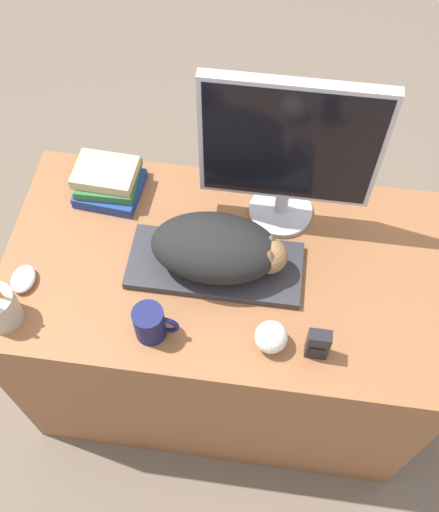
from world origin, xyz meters
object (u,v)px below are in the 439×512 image
(book_stack, at_px, (108,181))
(coffee_mug, at_px, (151,323))
(keyboard, at_px, (215,266))
(cat, at_px, (219,248))
(baseball, at_px, (271,337))
(phone, at_px, (318,344))
(monitor, at_px, (289,150))
(computer_mouse, at_px, (23,279))

(book_stack, bearing_deg, coffee_mug, -63.85)
(keyboard, height_order, coffee_mug, coffee_mug)
(cat, height_order, coffee_mug, cat)
(cat, distance_m, baseball, 0.25)
(coffee_mug, relative_size, phone, 1.08)
(monitor, xyz_separation_m, computer_mouse, (-0.63, -0.31, -0.24))
(monitor, distance_m, computer_mouse, 0.74)
(book_stack, bearing_deg, baseball, -39.74)
(computer_mouse, bearing_deg, coffee_mug, -14.98)
(coffee_mug, bearing_deg, book_stack, 116.15)
(monitor, bearing_deg, keyboard, -127.65)
(monitor, distance_m, baseball, 0.45)
(computer_mouse, height_order, book_stack, book_stack)
(cat, relative_size, coffee_mug, 3.10)
(cat, bearing_deg, keyboard, 180.00)
(computer_mouse, xyz_separation_m, baseball, (0.64, -0.09, 0.02))
(monitor, height_order, phone, monitor)
(baseball, bearing_deg, book_stack, 140.26)
(cat, distance_m, book_stack, 0.41)
(cat, bearing_deg, phone, -38.00)
(monitor, relative_size, baseball, 5.83)
(keyboard, relative_size, book_stack, 2.42)
(keyboard, xyz_separation_m, coffee_mug, (-0.13, -0.20, 0.04))
(monitor, height_order, book_stack, monitor)
(keyboard, distance_m, cat, 0.09)
(monitor, height_order, coffee_mug, monitor)
(coffee_mug, distance_m, book_stack, 0.47)
(computer_mouse, distance_m, phone, 0.76)
(monitor, relative_size, phone, 4.58)
(phone, bearing_deg, book_stack, 145.26)
(computer_mouse, distance_m, baseball, 0.65)
(monitor, relative_size, book_stack, 2.51)
(cat, relative_size, book_stack, 1.84)
(monitor, xyz_separation_m, book_stack, (-0.48, 0.01, -0.21))
(keyboard, height_order, book_stack, book_stack)
(phone, bearing_deg, coffee_mug, -179.91)
(baseball, bearing_deg, phone, -4.23)
(phone, bearing_deg, keyboard, 143.18)
(keyboard, xyz_separation_m, monitor, (0.15, 0.20, 0.24))
(keyboard, relative_size, phone, 4.42)
(coffee_mug, xyz_separation_m, book_stack, (-0.21, 0.42, -0.01))
(coffee_mug, distance_m, baseball, 0.29)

